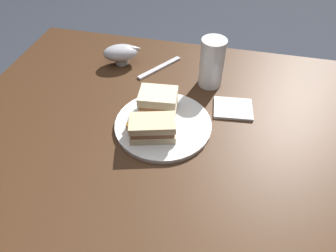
{
  "coord_description": "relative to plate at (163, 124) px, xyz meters",
  "views": [
    {
      "loc": [
        -0.1,
        0.51,
        1.29
      ],
      "look_at": [
        0.02,
        -0.03,
        0.74
      ],
      "focal_mm": 32.14,
      "sensor_mm": 36.0,
      "label": 1
    }
  ],
  "objects": [
    {
      "name": "fork",
      "position": [
        0.08,
        -0.26,
        -0.0
      ],
      "size": [
        0.12,
        0.16,
        0.01
      ],
      "primitive_type": "cube",
      "rotation": [
        0.0,
        0.0,
        4.1
      ],
      "color": "silver",
      "rests_on": "dining_table"
    },
    {
      "name": "potato_wedge_front",
      "position": [
        0.02,
        0.03,
        0.02
      ],
      "size": [
        0.04,
        0.04,
        0.02
      ],
      "primitive_type": "cube",
      "rotation": [
        0.0,
        0.0,
        0.39
      ],
      "color": "#B77F33",
      "rests_on": "plate"
    },
    {
      "name": "ground_plane",
      "position": [
        -0.04,
        0.05,
        -0.71
      ],
      "size": [
        6.0,
        6.0,
        0.0
      ],
      "primitive_type": "plane",
      "color": "#333842"
    },
    {
      "name": "napkin",
      "position": [
        -0.18,
        -0.11,
        -0.0
      ],
      "size": [
        0.12,
        0.1,
        0.01
      ],
      "primitive_type": "cube",
      "rotation": [
        0.0,
        0.0,
        0.1
      ],
      "color": "white",
      "rests_on": "dining_table"
    },
    {
      "name": "pint_glass",
      "position": [
        -0.1,
        -0.22,
        0.06
      ],
      "size": [
        0.08,
        0.08,
        0.15
      ],
      "color": "white",
      "rests_on": "dining_table"
    },
    {
      "name": "plate",
      "position": [
        0.0,
        0.0,
        0.0
      ],
      "size": [
        0.26,
        0.26,
        0.01
      ],
      "primitive_type": "cylinder",
      "color": "white",
      "rests_on": "dining_table"
    },
    {
      "name": "potato_wedge_back",
      "position": [
        0.07,
        0.05,
        0.02
      ],
      "size": [
        0.04,
        0.04,
        0.02
      ],
      "primitive_type": "cube",
      "rotation": [
        0.0,
        0.0,
        2.14
      ],
      "color": "gold",
      "rests_on": "plate"
    },
    {
      "name": "gravy_boat",
      "position": [
        0.21,
        -0.27,
        0.03
      ],
      "size": [
        0.14,
        0.11,
        0.07
      ],
      "color": "#B7B7BC",
      "rests_on": "dining_table"
    },
    {
      "name": "potato_wedge_middle",
      "position": [
        0.05,
        0.02,
        0.01
      ],
      "size": [
        0.04,
        0.03,
        0.01
      ],
      "primitive_type": "cube",
      "rotation": [
        0.0,
        0.0,
        5.89
      ],
      "color": "#AD702D",
      "rests_on": "plate"
    },
    {
      "name": "dining_table",
      "position": [
        -0.04,
        0.05,
        -0.36
      ],
      "size": [
        1.24,
        1.0,
        0.71
      ],
      "primitive_type": "cube",
      "color": "#422816",
      "rests_on": "ground"
    },
    {
      "name": "sandwich_half_right",
      "position": [
        0.02,
        0.05,
        0.03
      ],
      "size": [
        0.13,
        0.09,
        0.05
      ],
      "color": "beige",
      "rests_on": "plate"
    },
    {
      "name": "sandwich_half_left",
      "position": [
        0.02,
        -0.05,
        0.04
      ],
      "size": [
        0.11,
        0.09,
        0.06
      ],
      "color": "beige",
      "rests_on": "plate"
    }
  ]
}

